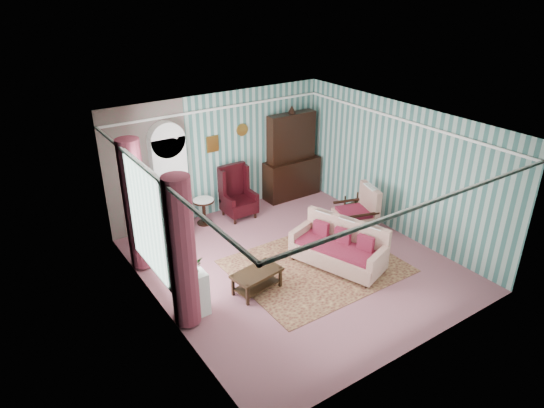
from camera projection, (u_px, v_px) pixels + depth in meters
floor at (295, 264)px, 9.76m from camera, size 6.00×6.00×0.00m
room_shell at (264, 176)px, 8.72m from camera, size 5.53×6.02×2.91m
bookcase at (171, 182)px, 10.72m from camera, size 0.80×0.28×2.24m
dresser_hutch at (292, 153)px, 12.25m from camera, size 1.50×0.56×2.36m
wingback_left at (169, 211)px, 10.52m from camera, size 0.76×0.80×1.25m
wingback_right at (239, 193)px, 11.40m from camera, size 0.76×0.80×1.25m
seated_woman at (169, 213)px, 10.53m from camera, size 0.44×0.40×1.18m
round_side_table at (204, 212)px, 11.22m from camera, size 0.50×0.50×0.60m
nest_table at (356, 206)px, 11.56m from camera, size 0.45×0.38×0.54m
plant_stand at (191, 295)px, 8.15m from camera, size 0.55×0.35×0.80m
rug at (316, 266)px, 9.69m from camera, size 3.20×2.60×0.01m
sofa at (338, 245)px, 9.51m from camera, size 1.52×2.07×0.94m
floral_armchair at (355, 214)px, 10.77m from camera, size 0.94×1.06×0.91m
coffee_table at (257, 281)px, 8.86m from camera, size 0.98×0.65×0.41m
potted_plant_a at (192, 269)px, 7.82m from camera, size 0.43×0.40×0.37m
potted_plant_b at (188, 260)px, 7.96m from camera, size 0.30×0.26×0.49m
potted_plant_c at (186, 264)px, 7.94m from camera, size 0.27×0.27×0.38m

